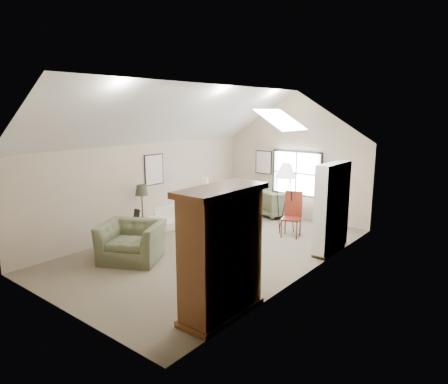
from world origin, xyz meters
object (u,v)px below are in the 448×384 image
Objects in this scene: coffee_table at (222,229)px; side_table at (137,229)px; armchair_near at (132,242)px; side_chair at (291,215)px; armoire at (221,253)px; armchair_far at (276,203)px; sofa at (179,215)px.

side_table is at bearing -140.72° from coffee_table.
side_chair is at bearing 33.28° from armchair_near.
armoire reaches higher than armchair_far.
armchair_far is (0.56, 5.41, -0.00)m from armchair_near.
armchair_far is 0.78× the size of side_chair.
armchair_near reaches higher than side_table.
side_chair is (1.40, 1.28, 0.38)m from coffee_table.
armchair_near is 1.44× the size of coffee_table.
side_chair is at bearing 155.90° from armchair_far.
armchair_near reaches higher than coffee_table.
side_table is (-1.16, 1.11, -0.18)m from armchair_near.
side_chair is at bearing 40.63° from side_table.
armchair_near is at bearing 167.92° from armoire.
sofa reaches higher than side_table.
armchair_far is 1.02× the size of coffee_table.
armchair_far is at bearing -20.47° from sofa.
armoire reaches higher than sofa.
armoire is at bearing -90.55° from side_chair.
armoire is 1.04× the size of sofa.
coffee_table is at bearing -82.80° from sofa.
armoire is 4.25m from coffee_table.
side_table is (-1.73, -4.30, -0.17)m from armchair_far.
armoire reaches higher than side_table.
armchair_near is at bearing -144.61° from sofa.
coffee_table is 1.77× the size of side_table.
sofa is 1.78m from coffee_table.
sofa is at bearing 80.86° from armchair_far.
side_chair reaches higher than armchair_near.
armoire is 5.60m from sofa.
armchair_far is at bearing 55.00° from armchair_near.
sofa is at bearing 142.20° from armoire.
armchair_near is 5.44m from armchair_far.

